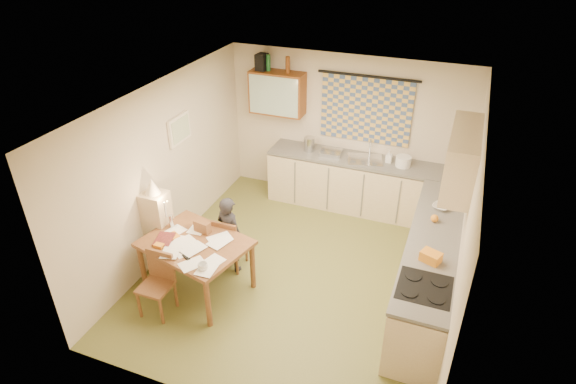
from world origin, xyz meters
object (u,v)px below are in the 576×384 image
at_px(stove, 419,319).
at_px(counter_right, 429,268).
at_px(chair_far, 231,251).
at_px(shelf_stand, 159,231).
at_px(dining_table, 198,265).
at_px(counter_back, 367,186).
at_px(person, 230,234).

bearing_deg(stove, counter_right, 90.00).
relative_size(counter_right, chair_far, 3.60).
xyz_separation_m(stove, shelf_stand, (-3.54, 0.26, 0.14)).
bearing_deg(dining_table, counter_back, 73.28).
relative_size(person, shelf_stand, 0.96).
distance_m(counter_right, stove, 0.95).
height_order(counter_back, shelf_stand, shelf_stand).
relative_size(stove, person, 0.81).
xyz_separation_m(counter_right, stove, (0.00, -0.95, 0.01)).
bearing_deg(person, shelf_stand, 35.48).
bearing_deg(person, chair_far, -37.98).
height_order(counter_right, stove, stove).
distance_m(counter_back, counter_right, 2.17).
bearing_deg(stove, dining_table, 179.56).
bearing_deg(counter_right, counter_back, 124.18).
xyz_separation_m(counter_back, stove, (1.22, -2.75, 0.01)).
height_order(counter_back, chair_far, counter_back).
bearing_deg(chair_far, counter_right, -173.28).
height_order(dining_table, chair_far, chair_far).
xyz_separation_m(person, shelf_stand, (-0.92, -0.31, 0.02)).
relative_size(stove, shelf_stand, 0.78).
bearing_deg(stove, shelf_stand, 175.87).
relative_size(stove, dining_table, 0.63).
relative_size(counter_back, shelf_stand, 2.77).
bearing_deg(chair_far, dining_table, 70.57).
relative_size(counter_back, person, 2.89).
bearing_deg(counter_right, stove, -90.00).
xyz_separation_m(counter_back, person, (-1.40, -2.19, 0.12)).
distance_m(counter_back, chair_far, 2.59).
distance_m(counter_right, dining_table, 2.98).
relative_size(counter_right, shelf_stand, 2.48).
bearing_deg(chair_far, counter_back, -124.46).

